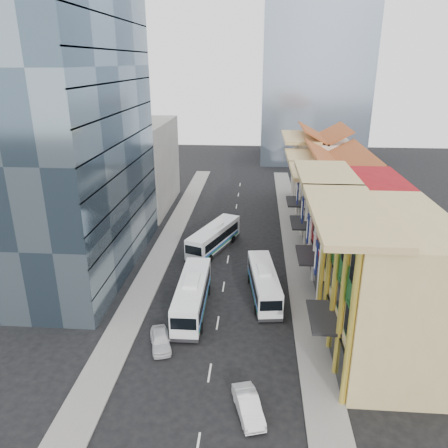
# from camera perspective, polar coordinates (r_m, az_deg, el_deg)

# --- Properties ---
(ground) EXTENTS (200.00, 200.00, 0.00)m
(ground) POSITION_cam_1_polar(r_m,az_deg,el_deg) (35.43, -2.08, -19.86)
(ground) COLOR black
(ground) RESTS_ON ground
(sidewalk_right) EXTENTS (3.00, 90.00, 0.15)m
(sidewalk_right) POSITION_cam_1_polar(r_m,az_deg,el_deg) (54.15, 9.56, -4.79)
(sidewalk_right) COLOR slate
(sidewalk_right) RESTS_ON ground
(sidewalk_left) EXTENTS (3.00, 90.00, 0.15)m
(sidewalk_left) POSITION_cam_1_polar(r_m,az_deg,el_deg) (55.17, -8.35, -4.23)
(sidewalk_left) COLOR slate
(sidewalk_left) RESTS_ON ground
(shophouse_tan) EXTENTS (8.00, 14.00, 12.00)m
(shophouse_tan) POSITION_cam_1_polar(r_m,az_deg,el_deg) (37.60, 20.64, -7.72)
(shophouse_tan) COLOR tan
(shophouse_tan) RESTS_ON ground
(shophouse_red) EXTENTS (8.00, 10.00, 12.00)m
(shophouse_red) POSITION_cam_1_polar(r_m,az_deg,el_deg) (48.18, 16.97, -1.03)
(shophouse_red) COLOR maroon
(shophouse_red) RESTS_ON ground
(shophouse_cream_near) EXTENTS (8.00, 9.00, 10.00)m
(shophouse_cream_near) POSITION_cam_1_polar(r_m,az_deg,el_deg) (57.26, 14.97, 1.51)
(shophouse_cream_near) COLOR silver
(shophouse_cream_near) RESTS_ON ground
(shophouse_cream_mid) EXTENTS (8.00, 9.00, 10.00)m
(shophouse_cream_mid) POSITION_cam_1_polar(r_m,az_deg,el_deg) (65.72, 13.66, 4.06)
(shophouse_cream_mid) COLOR silver
(shophouse_cream_mid) RESTS_ON ground
(shophouse_cream_far) EXTENTS (8.00, 12.00, 11.00)m
(shophouse_cream_far) POSITION_cam_1_polar(r_m,az_deg,el_deg) (75.64, 12.52, 6.66)
(shophouse_cream_far) COLOR silver
(shophouse_cream_far) RESTS_ON ground
(office_tower) EXTENTS (12.00, 26.00, 30.00)m
(office_tower) POSITION_cam_1_polar(r_m,az_deg,el_deg) (50.73, -19.54, 10.33)
(office_tower) COLOR #394C5B
(office_tower) RESTS_ON ground
(office_block_far) EXTENTS (10.00, 18.00, 14.00)m
(office_block_far) POSITION_cam_1_polar(r_m,az_deg,el_deg) (73.22, -11.06, 7.53)
(office_block_far) COLOR gray
(office_block_far) RESTS_ON ground
(bus_left_near) EXTENTS (2.71, 11.10, 3.55)m
(bus_left_near) POSITION_cam_1_polar(r_m,az_deg,el_deg) (42.79, -4.18, -9.21)
(bus_left_near) COLOR white
(bus_left_near) RESTS_ON ground
(bus_left_far) EXTENTS (6.28, 11.07, 3.49)m
(bus_left_far) POSITION_cam_1_polar(r_m,az_deg,el_deg) (56.03, -1.32, -1.74)
(bus_left_far) COLOR silver
(bus_left_far) RESTS_ON ground
(bus_right) EXTENTS (3.64, 10.49, 3.29)m
(bus_right) POSITION_cam_1_polar(r_m,az_deg,el_deg) (45.37, 5.22, -7.59)
(bus_right) COLOR white
(bus_right) RESTS_ON ground
(sedan_left) EXTENTS (2.71, 4.26, 1.35)m
(sedan_left) POSITION_cam_1_polar(r_m,az_deg,el_deg) (38.81, -8.31, -14.76)
(sedan_left) COLOR silver
(sedan_left) RESTS_ON ground
(sedan_right) EXTENTS (2.58, 4.44, 1.38)m
(sedan_right) POSITION_cam_1_polar(r_m,az_deg,el_deg) (32.58, 3.19, -22.61)
(sedan_right) COLOR silver
(sedan_right) RESTS_ON ground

